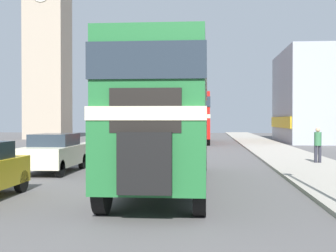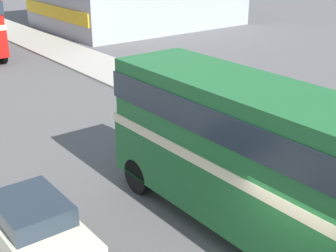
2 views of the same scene
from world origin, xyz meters
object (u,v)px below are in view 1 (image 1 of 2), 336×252
double_decker_bus (168,109)px  bus_distant (196,114)px  pedestrian_walking (318,143)px  car_parked_mid (54,153)px

double_decker_bus → bus_distant: size_ratio=1.00×
double_decker_bus → bus_distant: (0.23, 27.72, 0.15)m
double_decker_bus → pedestrian_walking: double_decker_bus is taller
bus_distant → car_parked_mid: (-5.09, -24.36, -1.81)m
car_parked_mid → pedestrian_walking: bearing=19.1°
double_decker_bus → bus_distant: 27.72m
bus_distant → pedestrian_walking: 21.43m
double_decker_bus → car_parked_mid: double_decker_bus is taller
double_decker_bus → car_parked_mid: bearing=145.3°
double_decker_bus → bus_distant: bearing=89.5°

